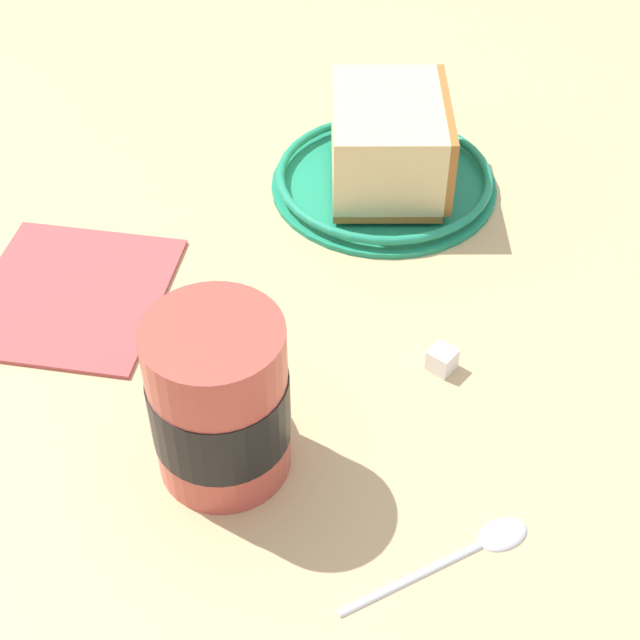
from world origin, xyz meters
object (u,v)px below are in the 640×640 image
at_px(folded_napkin, 71,291).
at_px(teaspoon, 475,545).
at_px(cake_slice, 390,142).
at_px(tea_mug, 219,399).
at_px(sugar_cube, 442,360).
at_px(small_plate, 384,180).

bearing_deg(folded_napkin, teaspoon, 48.62).
distance_m(cake_slice, teaspoon, 0.33).
relative_size(tea_mug, sugar_cube, 6.82).
relative_size(teaspoon, folded_napkin, 0.80).
distance_m(teaspoon, folded_napkin, 0.33).
distance_m(tea_mug, sugar_cube, 0.16).
relative_size(small_plate, teaspoon, 1.59).
xyz_separation_m(small_plate, folded_napkin, (0.12, -0.23, -0.00)).
bearing_deg(sugar_cube, small_plate, -174.94).
distance_m(small_plate, cake_slice, 0.04).
distance_m(teaspoon, sugar_cube, 0.13).
relative_size(small_plate, tea_mug, 1.66).
distance_m(cake_slice, sugar_cube, 0.20).
xyz_separation_m(small_plate, cake_slice, (0.00, 0.00, 0.04)).
height_order(tea_mug, teaspoon, tea_mug).
height_order(teaspoon, folded_napkin, teaspoon).
relative_size(tea_mug, folded_napkin, 0.77).
distance_m(small_plate, tea_mug, 0.29).
xyz_separation_m(teaspoon, folded_napkin, (-0.22, -0.25, -0.00)).
bearing_deg(teaspoon, cake_slice, -177.62).
height_order(small_plate, tea_mug, tea_mug).
xyz_separation_m(cake_slice, folded_napkin, (0.11, -0.23, -0.04)).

